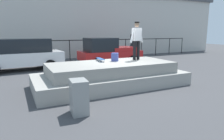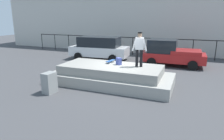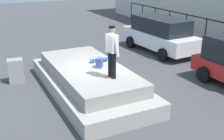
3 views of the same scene
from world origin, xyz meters
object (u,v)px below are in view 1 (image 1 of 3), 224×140
object	(u,v)px
backpack	(115,57)
car_red_pickup_mid	(108,51)
utility_box	(79,97)
skateboarder	(137,38)
skateboard	(100,59)
car_white_hatchback_near	(21,54)

from	to	relation	value
backpack	car_red_pickup_mid	xyz separation A→B (m)	(2.09, 5.17, -0.26)
utility_box	skateboarder	bearing A→B (deg)	41.23
skateboard	car_white_hatchback_near	bearing A→B (deg)	121.30
backpack	car_white_hatchback_near	bearing A→B (deg)	-16.25
skateboarder	skateboard	size ratio (longest dim) A/B	2.16
skateboarder	backpack	bearing A→B (deg)	178.25
backpack	car_white_hatchback_near	distance (m)	6.28
skateboarder	car_white_hatchback_near	world-z (taller)	skateboarder
skateboard	skateboarder	bearing A→B (deg)	-10.80
skateboarder	skateboard	xyz separation A→B (m)	(-1.65, 0.31, -0.88)
skateboarder	backpack	xyz separation A→B (m)	(-1.08, 0.03, -0.80)
skateboarder	utility_box	size ratio (longest dim) A/B	1.77
skateboard	car_white_hatchback_near	world-z (taller)	car_white_hatchback_near
car_red_pickup_mid	utility_box	world-z (taller)	car_red_pickup_mid
skateboarder	skateboard	distance (m)	1.89
backpack	skateboard	bearing A→B (deg)	13.02
skateboarder	utility_box	distance (m)	4.58
skateboarder	skateboard	bearing A→B (deg)	169.20
car_white_hatchback_near	skateboarder	bearing A→B (deg)	-48.41
backpack	utility_box	world-z (taller)	backpack
skateboard	utility_box	xyz separation A→B (m)	(-1.85, -2.87, -0.60)
skateboard	car_red_pickup_mid	bearing A→B (deg)	61.46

